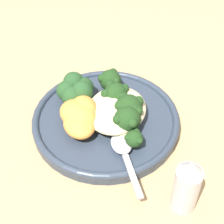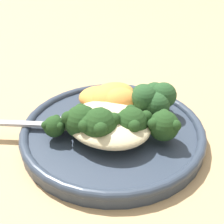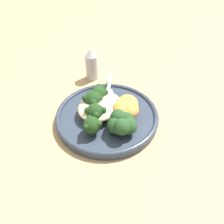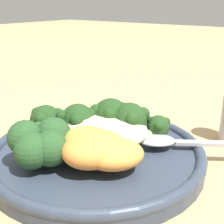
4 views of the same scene
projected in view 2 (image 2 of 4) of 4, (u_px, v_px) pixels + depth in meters
ground_plane at (116, 136)px, 0.42m from camera, size 4.00×4.00×0.00m
plate at (115, 133)px, 0.41m from camera, size 0.24×0.24×0.02m
quinoa_mound at (108, 123)px, 0.39m from camera, size 0.11×0.09×0.03m
broccoli_stalk_0 at (74, 122)px, 0.39m from camera, size 0.06×0.12×0.03m
broccoli_stalk_1 at (85, 120)px, 0.38m from camera, size 0.04×0.09×0.04m
broccoli_stalk_2 at (100, 124)px, 0.37m from camera, size 0.07×0.09×0.04m
broccoli_stalk_3 at (128, 122)px, 0.38m from camera, size 0.09×0.04×0.04m
broccoli_stalk_4 at (149, 123)px, 0.38m from camera, size 0.13×0.04×0.04m
broccoli_stalk_5 at (142, 109)px, 0.42m from camera, size 0.09×0.08×0.03m
sweet_potato_chunk_0 at (113, 96)px, 0.43m from camera, size 0.07×0.08×0.04m
sweet_potato_chunk_1 at (119, 101)px, 0.42m from camera, size 0.07×0.06×0.04m
sweet_potato_chunk_2 at (100, 97)px, 0.44m from camera, size 0.08×0.08×0.03m
kale_tuft at (152, 98)px, 0.42m from camera, size 0.06×0.06×0.04m
spoon at (53, 124)px, 0.40m from camera, size 0.11×0.08×0.01m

